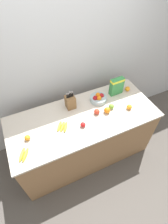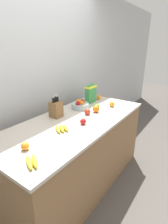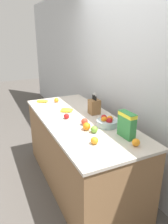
# 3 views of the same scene
# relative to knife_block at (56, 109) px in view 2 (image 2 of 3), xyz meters

# --- Properties ---
(ground_plane) EXTENTS (14.00, 14.00, 0.00)m
(ground_plane) POSITION_rel_knife_block_xyz_m (0.08, -0.24, -1.01)
(ground_plane) COLOR #514C47
(wall_back) EXTENTS (9.00, 0.06, 2.60)m
(wall_back) POSITION_rel_knife_block_xyz_m (0.08, 0.41, 0.29)
(wall_back) COLOR silver
(wall_back) RESTS_ON ground_plane
(counter) EXTENTS (2.01, 0.86, 0.92)m
(counter) POSITION_rel_knife_block_xyz_m (0.08, -0.24, -0.56)
(counter) COLOR olive
(counter) RESTS_ON ground_plane
(knife_block) EXTENTS (0.12, 0.13, 0.29)m
(knife_block) POSITION_rel_knife_block_xyz_m (0.00, 0.00, 0.00)
(knife_block) COLOR brown
(knife_block) RESTS_ON counter
(cereal_box) EXTENTS (0.21, 0.09, 0.26)m
(cereal_box) POSITION_rel_knife_block_xyz_m (0.72, -0.02, 0.05)
(cereal_box) COLOR #338442
(cereal_box) RESTS_ON counter
(fruit_bowl) EXTENTS (0.24, 0.24, 0.12)m
(fruit_bowl) POSITION_rel_knife_block_xyz_m (0.41, -0.05, -0.05)
(fruit_bowl) COLOR #99B2B7
(fruit_bowl) RESTS_ON counter
(banana_bunch_left) EXTENTS (0.18, 0.20, 0.04)m
(banana_bunch_left) POSITION_rel_knife_block_xyz_m (-0.23, -0.29, -0.08)
(banana_bunch_left) COLOR yellow
(banana_bunch_left) RESTS_ON counter
(banana_bunch_right) EXTENTS (0.15, 0.19, 0.04)m
(banana_bunch_right) POSITION_rel_knife_block_xyz_m (-0.75, -0.48, -0.08)
(banana_bunch_right) COLOR yellow
(banana_bunch_right) RESTS_ON counter
(apple_rightmost) EXTENTS (0.08, 0.08, 0.08)m
(apple_rightmost) POSITION_rel_knife_block_xyz_m (0.27, -0.27, -0.06)
(apple_rightmost) COLOR red
(apple_rightmost) RESTS_ON counter
(apple_near_bananas) EXTENTS (0.07, 0.07, 0.07)m
(apple_near_bananas) POSITION_rel_knife_block_xyz_m (0.01, -0.39, -0.06)
(apple_near_bananas) COLOR red
(apple_near_bananas) RESTS_ON counter
(apple_rear) EXTENTS (0.07, 0.07, 0.07)m
(apple_rear) POSITION_rel_knife_block_xyz_m (0.50, -0.26, -0.06)
(apple_rear) COLOR #6B9E33
(apple_rear) RESTS_ON counter
(orange_near_bowl) EXTENTS (0.09, 0.09, 0.09)m
(orange_near_bowl) POSITION_rel_knife_block_xyz_m (0.40, -0.31, -0.05)
(orange_near_bowl) COLOR orange
(orange_near_bowl) RESTS_ON counter
(orange_by_cereal) EXTENTS (0.07, 0.07, 0.07)m
(orange_by_cereal) POSITION_rel_knife_block_xyz_m (-0.66, -0.29, -0.06)
(orange_by_cereal) COLOR orange
(orange_by_cereal) RESTS_ON counter
(orange_front_right) EXTENTS (0.07, 0.07, 0.07)m
(orange_front_right) POSITION_rel_knife_block_xyz_m (0.72, -0.38, -0.06)
(orange_front_right) COLOR orange
(orange_front_right) RESTS_ON counter
(orange_front_left) EXTENTS (0.07, 0.07, 0.07)m
(orange_front_left) POSITION_rel_knife_block_xyz_m (0.91, -0.05, -0.06)
(orange_front_left) COLOR orange
(orange_front_left) RESTS_ON counter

